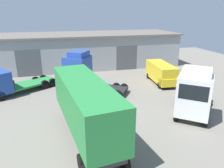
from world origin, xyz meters
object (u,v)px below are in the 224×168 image
at_px(delivery_van_yellow, 161,73).
at_px(tractor_unit_blue, 82,73).
at_px(container_trailer_green, 85,104).
at_px(flatbed_truck_blue, 9,83).
at_px(tractor_unit_white, 195,95).

distance_m(delivery_van_yellow, tractor_unit_blue, 9.70).
xyz_separation_m(container_trailer_green, tractor_unit_blue, (1.04, 9.82, -0.57)).
bearing_deg(tractor_unit_blue, flatbed_truck_blue, 29.34).
xyz_separation_m(tractor_unit_white, flatbed_truck_blue, (-15.43, 9.66, -0.73)).
bearing_deg(tractor_unit_white, flatbed_truck_blue, -81.73).
distance_m(container_trailer_green, tractor_unit_blue, 9.89).
relative_size(container_trailer_green, tractor_unit_blue, 1.41).
bearing_deg(tractor_unit_white, tractor_unit_blue, -98.45).
distance_m(tractor_unit_white, tractor_unit_blue, 11.96).
height_order(tractor_unit_white, tractor_unit_blue, tractor_unit_blue).
xyz_separation_m(tractor_unit_white, tractor_unit_blue, (-7.88, 8.99, 0.01)).
relative_size(delivery_van_yellow, tractor_unit_blue, 0.84).
bearing_deg(tractor_unit_blue, delivery_van_yellow, -145.16).
relative_size(container_trailer_green, flatbed_truck_blue, 1.35).
distance_m(tractor_unit_white, flatbed_truck_blue, 18.22).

